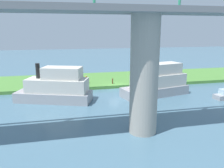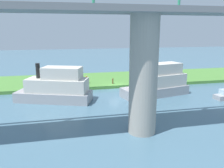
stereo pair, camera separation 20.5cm
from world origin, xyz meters
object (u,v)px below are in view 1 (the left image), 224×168
object	(u,v)px
person_on_bank	(86,79)
pontoon_yellow	(157,82)
mooring_post	(113,81)
motorboat_red	(56,88)
bridge_pylon	(144,76)
marker_buoy	(150,111)

from	to	relation	value
person_on_bank	pontoon_yellow	xyz separation A→B (m)	(-9.40, 7.55, 0.67)
mooring_post	pontoon_yellow	world-z (taller)	pontoon_yellow
mooring_post	pontoon_yellow	size ratio (longest dim) A/B	0.09
mooring_post	motorboat_red	bearing A→B (deg)	34.22
bridge_pylon	marker_buoy	world-z (taller)	bridge_pylon
bridge_pylon	person_on_bank	world-z (taller)	bridge_pylon
person_on_bank	marker_buoy	xyz separation A→B (m)	(-5.58, 14.48, -0.95)
person_on_bank	pontoon_yellow	size ratio (longest dim) A/B	0.13
mooring_post	marker_buoy	xyz separation A→B (m)	(-1.35, 13.23, -0.70)
bridge_pylon	mooring_post	bearing A→B (deg)	-93.86
pontoon_yellow	motorboat_red	size ratio (longest dim) A/B	1.00
motorboat_red	mooring_post	bearing A→B (deg)	-145.78
motorboat_red	pontoon_yellow	bearing A→B (deg)	179.50
pontoon_yellow	marker_buoy	bearing A→B (deg)	61.14
person_on_bank	marker_buoy	distance (m)	15.55
pontoon_yellow	marker_buoy	world-z (taller)	pontoon_yellow
mooring_post	motorboat_red	size ratio (longest dim) A/B	0.09
person_on_bank	motorboat_red	size ratio (longest dim) A/B	0.13
bridge_pylon	mooring_post	distance (m)	18.19
person_on_bank	mooring_post	size ratio (longest dim) A/B	1.55
bridge_pylon	person_on_bank	size ratio (longest dim) A/B	7.64
bridge_pylon	motorboat_red	xyz separation A→B (m)	(7.88, -11.44, -3.44)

